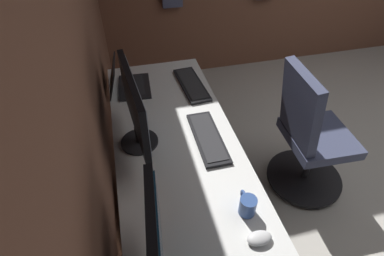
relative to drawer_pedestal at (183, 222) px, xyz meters
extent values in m
cube|color=brown|center=(0.05, 0.37, 0.95)|extent=(4.78, 0.10, 2.60)
cube|color=white|center=(0.11, -0.03, 0.37)|extent=(2.03, 0.66, 0.03)
cylinder|color=silver|center=(1.06, -0.30, 0.00)|extent=(0.05, 0.05, 0.70)
cylinder|color=silver|center=(1.06, 0.24, 0.00)|extent=(0.05, 0.05, 0.70)
cube|color=white|center=(0.00, 0.00, 0.00)|extent=(0.40, 0.50, 0.69)
cube|color=silver|center=(0.00, -0.25, 0.00)|extent=(0.37, 0.01, 0.61)
cylinder|color=black|center=(0.30, 0.17, 0.39)|extent=(0.20, 0.20, 0.01)
cylinder|color=black|center=(0.30, 0.17, 0.44)|extent=(0.04, 0.04, 0.10)
cube|color=black|center=(0.30, 0.17, 0.65)|extent=(0.54, 0.08, 0.30)
cube|color=#B2BCCC|center=(0.30, 0.15, 0.65)|extent=(0.50, 0.05, 0.27)
cube|color=navy|center=(-0.47, 0.16, 0.64)|extent=(0.45, 0.05, 0.25)
cube|color=black|center=(0.83, 0.14, 0.39)|extent=(0.31, 0.22, 0.01)
cube|color=#262628|center=(0.83, 0.14, 0.40)|extent=(0.24, 0.14, 0.00)
cube|color=black|center=(0.84, 0.27, 0.49)|extent=(0.30, 0.08, 0.19)
cube|color=#330F14|center=(0.84, 0.27, 0.49)|extent=(0.27, 0.07, 0.16)
cube|color=black|center=(0.24, -0.20, 0.39)|extent=(0.42, 0.14, 0.02)
cube|color=#2D2D30|center=(0.24, -0.20, 0.40)|extent=(0.38, 0.11, 0.00)
cube|color=black|center=(0.76, -0.24, 0.39)|extent=(0.43, 0.17, 0.02)
cube|color=#2D2D30|center=(0.76, -0.24, 0.40)|extent=(0.39, 0.14, 0.00)
ellipsoid|color=silver|center=(-0.38, -0.23, 0.40)|extent=(0.06, 0.10, 0.03)
cylinder|color=#335193|center=(-0.24, -0.23, 0.43)|extent=(0.07, 0.07, 0.09)
torus|color=#335193|center=(-0.20, -0.23, 0.43)|extent=(0.06, 0.01, 0.06)
cube|color=#383D56|center=(0.34, -1.03, 0.11)|extent=(0.46, 0.44, 0.07)
cube|color=#383D56|center=(0.35, -0.82, 0.40)|extent=(0.40, 0.15, 0.50)
cylinder|color=black|center=(0.34, -1.03, -0.10)|extent=(0.05, 0.05, 0.37)
cylinder|color=black|center=(0.34, -1.03, -0.31)|extent=(0.56, 0.56, 0.03)
camera|label=1|loc=(-0.90, 0.17, 1.52)|focal=28.16mm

